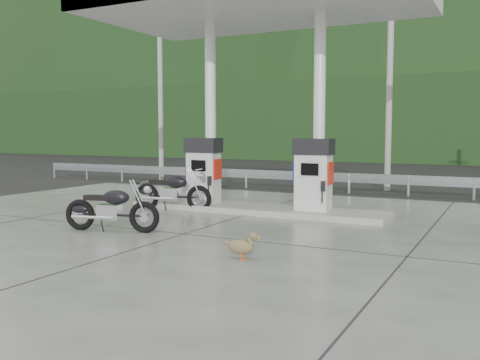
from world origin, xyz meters
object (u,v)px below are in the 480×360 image
at_px(duck, 241,247).
at_px(motorcycle_left, 172,192).
at_px(gas_pump_left, 204,170).
at_px(gas_pump_right, 313,175).
at_px(motorcycle_right, 112,209).

bearing_deg(duck, motorcycle_left, 132.98).
relative_size(gas_pump_left, duck, 3.22).
xyz_separation_m(gas_pump_left, motorcycle_left, (-0.56, -0.72, -0.55)).
height_order(gas_pump_right, duck, gas_pump_right).
bearing_deg(motorcycle_left, gas_pump_right, 2.52).
distance_m(gas_pump_right, motorcycle_left, 3.86).
distance_m(gas_pump_left, motorcycle_right, 3.96).
bearing_deg(gas_pump_right, motorcycle_left, -169.10).
bearing_deg(gas_pump_right, motorcycle_right, -128.70).
bearing_deg(motorcycle_right, motorcycle_left, 86.82).
relative_size(motorcycle_right, duck, 3.61).
xyz_separation_m(gas_pump_left, duck, (3.66, -4.91, -0.85)).
bearing_deg(duck, gas_pump_right, 93.15).
height_order(motorcycle_right, duck, motorcycle_right).
bearing_deg(motorcycle_left, gas_pump_left, 44.09).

